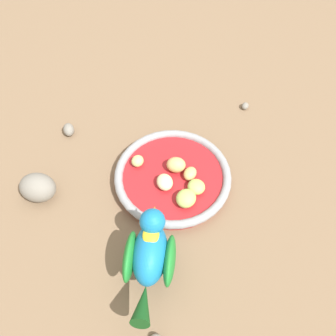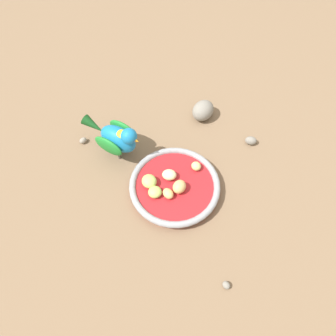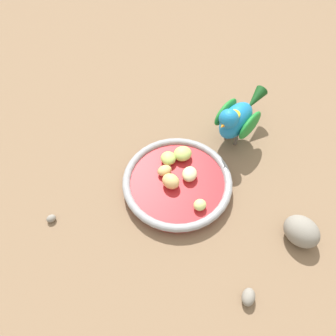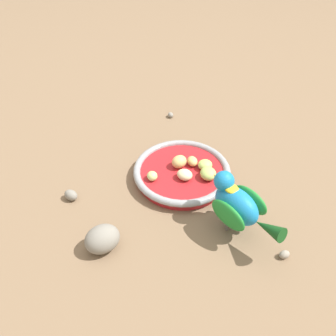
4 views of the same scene
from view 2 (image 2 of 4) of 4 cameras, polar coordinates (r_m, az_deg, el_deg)
name	(u,v)px [view 2 (image 2 of 4)]	position (r m, az deg, el deg)	size (l,w,h in m)	color
ground_plane	(183,201)	(0.81, 2.53, -5.60)	(4.00, 4.00, 0.00)	#7A6047
feeding_bowl	(175,186)	(0.81, 1.13, -3.12)	(0.22, 0.22, 0.03)	#AD1E23
apple_piece_0	(168,195)	(0.78, -0.01, -4.58)	(0.03, 0.02, 0.02)	tan
apple_piece_1	(169,175)	(0.80, 0.21, -1.15)	(0.03, 0.03, 0.02)	beige
apple_piece_2	(196,166)	(0.82, 4.74, 0.31)	(0.02, 0.02, 0.02)	#C6D17A
apple_piece_3	(155,192)	(0.78, -2.21, -4.10)	(0.03, 0.03, 0.02)	#B2CC66
apple_piece_4	(149,181)	(0.80, -3.17, -2.23)	(0.04, 0.03, 0.02)	#B2CC66
apple_piece_5	(179,187)	(0.79, 1.92, -3.16)	(0.04, 0.03, 0.03)	tan
parrot	(117,137)	(0.83, -8.57, 5.12)	(0.16, 0.11, 0.12)	#59544C
rock_large	(203,110)	(0.94, 5.89, 9.57)	(0.07, 0.05, 0.05)	gray
pebble_0	(226,285)	(0.74, 9.75, -18.78)	(0.02, 0.01, 0.01)	gray
pebble_1	(83,141)	(0.92, -14.03, 4.49)	(0.02, 0.01, 0.02)	gray
pebble_2	(251,141)	(0.91, 13.72, 4.48)	(0.03, 0.02, 0.02)	gray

